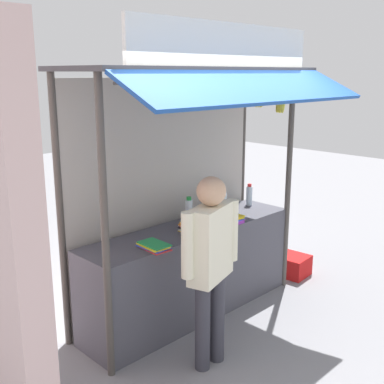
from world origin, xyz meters
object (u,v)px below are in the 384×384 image
(vendor_person, at_px, (211,255))
(banana_bunch_rightmost, at_px, (281,105))
(water_bottle_mid_left, at_px, (189,211))
(magazine_stack_back_right, at_px, (195,227))
(banana_bunch_inner_right, at_px, (259,100))
(magazine_stack_rear_center, at_px, (154,246))
(magazine_stack_left, at_px, (230,219))
(water_bottle_right, at_px, (223,204))
(plastic_crate, at_px, (293,265))
(water_bottle_back_left, at_px, (249,195))

(vendor_person, bearing_deg, banana_bunch_rightmost, -2.32)
(water_bottle_mid_left, distance_m, magazine_stack_back_right, 0.29)
(water_bottle_mid_left, relative_size, banana_bunch_inner_right, 1.13)
(magazine_stack_back_right, height_order, banana_bunch_rightmost, banana_bunch_rightmost)
(magazine_stack_back_right, xyz_separation_m, magazine_stack_rear_center, (-0.58, -0.08, -0.02))
(magazine_stack_left, distance_m, magazine_stack_rear_center, 1.03)
(magazine_stack_left, distance_m, vendor_person, 1.08)
(water_bottle_right, bearing_deg, water_bottle_mid_left, 166.63)
(magazine_stack_left, bearing_deg, magazine_stack_back_right, 174.31)
(magazine_stack_left, xyz_separation_m, plastic_crate, (1.11, -0.05, -0.82))
(water_bottle_back_left, bearing_deg, magazine_stack_rear_center, -169.88)
(magazine_stack_left, relative_size, magazine_stack_rear_center, 0.91)
(water_bottle_right, height_order, magazine_stack_left, water_bottle_right)
(water_bottle_back_left, xyz_separation_m, banana_bunch_inner_right, (-0.52, -0.49, 1.10))
(water_bottle_mid_left, bearing_deg, banana_bunch_rightmost, -33.47)
(water_bottle_mid_left, relative_size, magazine_stack_back_right, 0.93)
(banana_bunch_inner_right, bearing_deg, magazine_stack_rear_center, 170.49)
(water_bottle_mid_left, bearing_deg, vendor_person, -125.17)
(water_bottle_right, distance_m, magazine_stack_back_right, 0.58)
(water_bottle_right, relative_size, vendor_person, 0.18)
(magazine_stack_left, distance_m, plastic_crate, 1.38)
(magazine_stack_back_right, height_order, plastic_crate, magazine_stack_back_right)
(magazine_stack_back_right, relative_size, banana_bunch_inner_right, 1.21)
(water_bottle_back_left, relative_size, vendor_person, 0.15)
(plastic_crate, bearing_deg, magazine_stack_back_right, 176.70)
(water_bottle_right, relative_size, magazine_stack_rear_center, 1.01)
(water_bottle_right, relative_size, water_bottle_back_left, 1.19)
(banana_bunch_inner_right, relative_size, plastic_crate, 0.68)
(magazine_stack_left, relative_size, banana_bunch_inner_right, 1.13)
(water_bottle_right, bearing_deg, magazine_stack_rear_center, -168.98)
(water_bottle_back_left, bearing_deg, water_bottle_right, -171.80)
(water_bottle_right, bearing_deg, vendor_person, -142.68)
(water_bottle_right, xyz_separation_m, banana_bunch_rightmost, (0.36, -0.41, 1.01))
(magazine_stack_back_right, bearing_deg, vendor_person, -126.23)
(magazine_stack_rear_center, bearing_deg, vendor_person, -77.96)
(water_bottle_right, height_order, plastic_crate, water_bottle_right)
(water_bottle_back_left, bearing_deg, plastic_crate, -32.76)
(water_bottle_mid_left, height_order, banana_bunch_rightmost, banana_bunch_rightmost)
(water_bottle_right, xyz_separation_m, magazine_stack_left, (-0.10, -0.19, -0.10))
(magazine_stack_rear_center, distance_m, plastic_crate, 2.29)
(water_bottle_mid_left, xyz_separation_m, magazine_stack_rear_center, (-0.73, -0.31, -0.10))
(magazine_stack_left, xyz_separation_m, banana_bunch_inner_right, (0.11, -0.22, 1.17))
(plastic_crate, bearing_deg, water_bottle_mid_left, 166.95)
(banana_bunch_rightmost, height_order, vendor_person, banana_bunch_rightmost)
(banana_bunch_rightmost, bearing_deg, water_bottle_right, 131.62)
(water_bottle_mid_left, distance_m, water_bottle_back_left, 0.93)
(magazine_stack_rear_center, bearing_deg, magazine_stack_left, 1.75)
(water_bottle_right, distance_m, magazine_stack_rear_center, 1.15)
(water_bottle_mid_left, xyz_separation_m, vendor_person, (-0.61, -0.86, -0.06))
(water_bottle_right, relative_size, plastic_crate, 0.85)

